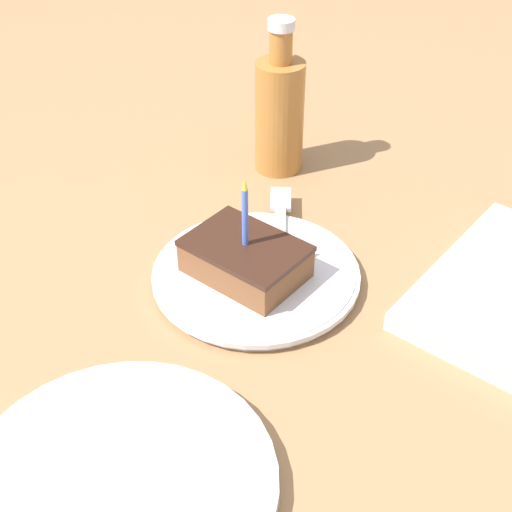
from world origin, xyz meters
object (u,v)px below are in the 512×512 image
Objects in this scene: plate at (256,275)px; fork at (280,229)px; cake_slice at (245,258)px; bottle at (279,112)px; side_plate at (119,486)px.

plate is 0.07m from fork.
cake_slice is 0.08m from fork.
bottle reaches higher than cake_slice.
fork reaches higher than plate.
side_plate is (-0.33, -0.10, -0.01)m from fork.
cake_slice is at bearing -167.83° from fork.
bottle reaches higher than side_plate.
fork reaches higher than side_plate.
bottle reaches higher than fork.
cake_slice is 0.60× the size of bottle.
cake_slice is at bearing 18.35° from side_plate.
bottle is (0.21, 0.12, 0.04)m from cake_slice.
bottle is at bearing 38.18° from fork.
cake_slice is 0.70× the size of fork.
bottle reaches higher than plate.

